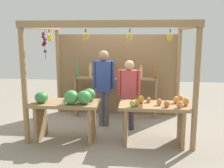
# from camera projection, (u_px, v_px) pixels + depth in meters

# --- Properties ---
(ground_plane) EXTENTS (12.00, 12.00, 0.00)m
(ground_plane) POSITION_uv_depth(u_px,v_px,m) (113.00, 127.00, 5.78)
(ground_plane) COLOR gray
(ground_plane) RESTS_ON ground
(market_stall) EXTENTS (3.18, 2.17, 2.27)m
(market_stall) POSITION_uv_depth(u_px,v_px,m) (115.00, 65.00, 5.99)
(market_stall) COLOR #99754C
(market_stall) RESTS_ON ground
(fruit_counter_left) EXTENTS (1.29, 0.64, 1.02)m
(fruit_counter_left) POSITION_uv_depth(u_px,v_px,m) (69.00, 106.00, 4.96)
(fruit_counter_left) COLOR #99754C
(fruit_counter_left) RESTS_ON ground
(fruit_counter_right) EXTENTS (1.29, 0.64, 0.92)m
(fruit_counter_right) POSITION_uv_depth(u_px,v_px,m) (155.00, 114.00, 4.83)
(fruit_counter_right) COLOR #99754C
(fruit_counter_right) RESTS_ON ground
(bottle_shelf_unit) EXTENTS (2.04, 0.22, 1.36)m
(bottle_shelf_unit) POSITION_uv_depth(u_px,v_px,m) (115.00, 85.00, 6.39)
(bottle_shelf_unit) COLOR #99754C
(bottle_shelf_unit) RESTS_ON ground
(vendor_man) EXTENTS (0.48, 0.23, 1.70)m
(vendor_man) POSITION_uv_depth(u_px,v_px,m) (104.00, 81.00, 5.69)
(vendor_man) COLOR #54525E
(vendor_man) RESTS_ON ground
(vendor_woman) EXTENTS (0.48, 0.20, 1.51)m
(vendor_woman) POSITION_uv_depth(u_px,v_px,m) (129.00, 89.00, 5.48)
(vendor_woman) COLOR #41354A
(vendor_woman) RESTS_ON ground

